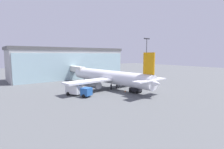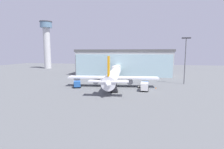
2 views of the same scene
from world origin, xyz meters
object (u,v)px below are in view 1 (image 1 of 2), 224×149
Objects in this scene: pushback_tug at (136,89)px; safety_cone_nose at (125,91)px; apron_light_mast at (146,55)px; fuel_truck at (146,82)px; jet_bridge at (76,70)px; catering_truck at (78,90)px; airplane at (110,77)px; baggage_cart at (138,84)px; safety_cone_wingtip at (147,83)px.

pushback_tug is 3.06m from safety_cone_nose.
fuel_truck is (-14.68, -13.74, -9.05)m from apron_light_mast.
jet_bridge reaches higher than pushback_tug.
jet_bridge reaches higher than safety_cone_nose.
jet_bridge is at bearing 133.22° from catering_truck.
jet_bridge is 1.77× the size of catering_truck.
airplane is 10.18m from pushback_tug.
apron_light_mast is 31.82m from safety_cone_nose.
fuel_truck is at bearing -150.80° from jet_bridge.
catering_truck is at bearing -162.68° from apron_light_mast.
pushback_tug is at bearing 43.86° from catering_truck.
apron_light_mast is 6.21× the size of baggage_cart.
jet_bridge is 24.37× the size of safety_cone_wingtip.
catering_truck reaches higher than pushback_tug.
catering_truck is 15.87m from pushback_tug.
safety_cone_wingtip is at bearing -136.11° from apron_light_mast.
apron_light_mast reaches higher than jet_bridge.
airplane is 7.96m from safety_cone_nose.
jet_bridge is 28.56m from safety_cone_wingtip.
airplane is at bearing 172.39° from safety_cone_wingtip.
jet_bridge is at bearing 94.62° from safety_cone_nose.
pushback_tug is at bearing -170.31° from jet_bridge.
jet_bridge is 0.36× the size of airplane.
jet_bridge is at bearing 156.63° from apron_light_mast.
jet_bridge is at bearing 126.75° from safety_cone_wingtip.
apron_light_mast reaches higher than safety_cone_wingtip.
safety_cone_nose is 1.00× the size of safety_cone_wingtip.
catering_truck reaches higher than baggage_cart.
safety_cone_wingtip is (14.95, -2.00, -3.28)m from airplane.
pushback_tug is 6.37× the size of safety_cone_nose.
pushback_tug is at bearing -149.32° from safety_cone_wingtip.
baggage_cart is 11.26m from pushback_tug.
apron_light_mast is at bearing 31.68° from safety_cone_nose.
apron_light_mast is 31.49m from pushback_tug.
apron_light_mast is at bearing -64.74° from pushback_tug.
safety_cone_wingtip is (27.45, 1.41, -1.19)m from catering_truck.
apron_light_mast reaches higher than airplane.
jet_bridge is 26.43m from catering_truck.
baggage_cart is (-15.45, -10.73, -10.01)m from apron_light_mast.
airplane is at bearing 167.33° from baggage_cart.
pushback_tug is at bearing -173.58° from airplane.
safety_cone_wingtip is at bearing 0.85° from baggage_cart.
pushback_tug is at bearing -142.65° from apron_light_mast.
airplane reaches higher than safety_cone_nose.
jet_bridge reaches higher than baggage_cart.
pushback_tug reaches higher than safety_cone_nose.
baggage_cart is 0.81× the size of pushback_tug.
apron_light_mast is (27.89, -12.05, 5.99)m from jet_bridge.
safety_cone_nose is at bearing 50.27° from catering_truck.
pushback_tug is (-23.85, -18.21, -9.54)m from apron_light_mast.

